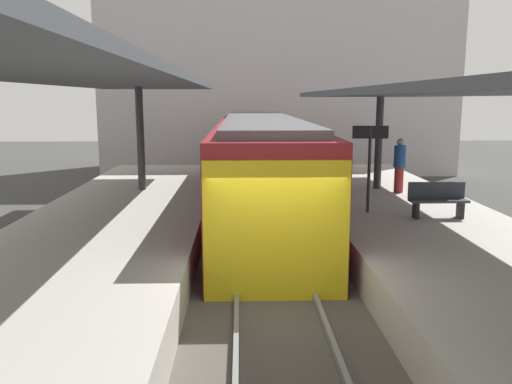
{
  "coord_description": "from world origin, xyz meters",
  "views": [
    {
      "loc": [
        -0.64,
        -9.01,
        3.87
      ],
      "look_at": [
        -0.23,
        4.78,
        1.41
      ],
      "focal_mm": 36.82,
      "sensor_mm": 36.0,
      "label": 1
    }
  ],
  "objects_px": {
    "commuter_train": "(260,167)",
    "passenger_mid_platform": "(399,165)",
    "platform_bench": "(438,199)",
    "platform_sign": "(370,149)"
  },
  "relations": [
    {
      "from": "commuter_train",
      "to": "passenger_mid_platform",
      "type": "xyz_separation_m",
      "value": [
        4.26,
        -0.75,
        0.14
      ]
    },
    {
      "from": "platform_bench",
      "to": "commuter_train",
      "type": "bearing_deg",
      "value": 134.63
    },
    {
      "from": "commuter_train",
      "to": "platform_sign",
      "type": "height_order",
      "value": "commuter_train"
    },
    {
      "from": "platform_bench",
      "to": "passenger_mid_platform",
      "type": "distance_m",
      "value": 3.5
    },
    {
      "from": "platform_bench",
      "to": "passenger_mid_platform",
      "type": "height_order",
      "value": "passenger_mid_platform"
    },
    {
      "from": "commuter_train",
      "to": "platform_sign",
      "type": "xyz_separation_m",
      "value": [
        2.61,
        -3.61,
        0.9
      ]
    },
    {
      "from": "commuter_train",
      "to": "passenger_mid_platform",
      "type": "distance_m",
      "value": 4.33
    },
    {
      "from": "platform_sign",
      "to": "passenger_mid_platform",
      "type": "bearing_deg",
      "value": 60.0
    },
    {
      "from": "commuter_train",
      "to": "platform_bench",
      "type": "distance_m",
      "value": 5.95
    },
    {
      "from": "platform_bench",
      "to": "platform_sign",
      "type": "height_order",
      "value": "platform_sign"
    }
  ]
}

